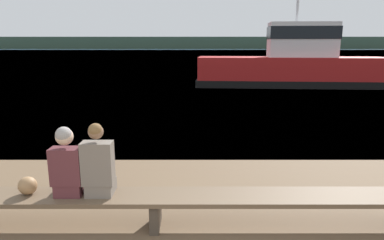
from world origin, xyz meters
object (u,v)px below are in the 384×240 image
at_px(person_left, 68,165).
at_px(shopping_bag, 29,185).
at_px(bench_main, 156,201).
at_px(tugboat_red, 294,66).
at_px(person_right, 99,165).

height_order(person_left, shopping_bag, person_left).
height_order(bench_main, tugboat_red, tugboat_red).
bearing_deg(tugboat_red, person_left, 159.34).
bearing_deg(bench_main, person_right, 179.91).
height_order(person_right, shopping_bag, person_right).
bearing_deg(person_left, tugboat_red, 64.81).
relative_size(person_left, person_right, 0.95).
distance_m(bench_main, person_left, 1.23).
distance_m(person_right, tugboat_red, 17.48).
height_order(person_right, tugboat_red, tugboat_red).
bearing_deg(shopping_bag, person_right, -1.63).
bearing_deg(person_left, bench_main, -0.01).
bearing_deg(person_right, shopping_bag, 178.37).
relative_size(person_right, shopping_bag, 4.03).
xyz_separation_m(shopping_bag, tugboat_red, (8.07, 15.94, 0.57)).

